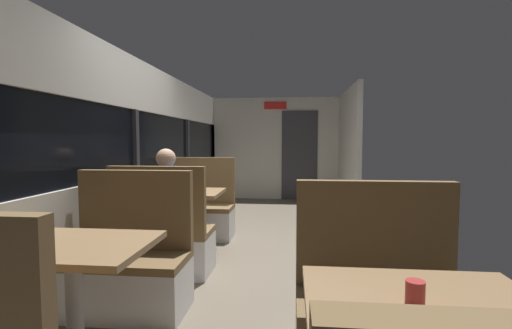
{
  "coord_description": "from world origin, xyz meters",
  "views": [
    {
      "loc": [
        0.39,
        -4.07,
        1.35
      ],
      "look_at": [
        -0.14,
        1.24,
        0.99
      ],
      "focal_mm": 25.47,
      "sensor_mm": 36.0,
      "label": 1
    }
  ],
  "objects_px": {
    "dining_table_mid_window": "(184,199)",
    "bench_near_window_facing_entry": "(128,269)",
    "bench_mid_window_facing_end": "(163,241)",
    "coffee_cup_primary": "(415,293)",
    "dining_table_near_window": "(73,260)",
    "coffee_cup_secondary": "(176,187)",
    "dining_table_front_aisle": "(425,328)",
    "bench_mid_window_facing_entry": "(199,213)",
    "seated_passenger": "(166,219)",
    "bench_front_aisle_facing_entry": "(379,317)"
  },
  "relations": [
    {
      "from": "coffee_cup_primary",
      "to": "dining_table_near_window",
      "type": "bearing_deg",
      "value": 160.17
    },
    {
      "from": "coffee_cup_primary",
      "to": "seated_passenger",
      "type": "bearing_deg",
      "value": 128.39
    },
    {
      "from": "bench_near_window_facing_entry",
      "to": "dining_table_front_aisle",
      "type": "bearing_deg",
      "value": -35.98
    },
    {
      "from": "dining_table_mid_window",
      "to": "coffee_cup_primary",
      "type": "distance_m",
      "value": 3.32
    },
    {
      "from": "dining_table_mid_window",
      "to": "seated_passenger",
      "type": "distance_m",
      "value": 0.64
    },
    {
      "from": "dining_table_near_window",
      "to": "bench_mid_window_facing_entry",
      "type": "xyz_separation_m",
      "value": [
        0.0,
        2.9,
        -0.31
      ]
    },
    {
      "from": "coffee_cup_primary",
      "to": "bench_mid_window_facing_entry",
      "type": "bearing_deg",
      "value": 116.29
    },
    {
      "from": "dining_table_near_window",
      "to": "bench_mid_window_facing_entry",
      "type": "height_order",
      "value": "bench_mid_window_facing_entry"
    },
    {
      "from": "dining_table_near_window",
      "to": "bench_mid_window_facing_end",
      "type": "xyz_separation_m",
      "value": [
        0.0,
        1.5,
        -0.31
      ]
    },
    {
      "from": "dining_table_near_window",
      "to": "bench_front_aisle_facing_entry",
      "type": "bearing_deg",
      "value": 3.18
    },
    {
      "from": "bench_mid_window_facing_entry",
      "to": "coffee_cup_primary",
      "type": "relative_size",
      "value": 12.22
    },
    {
      "from": "bench_mid_window_facing_end",
      "to": "coffee_cup_primary",
      "type": "xyz_separation_m",
      "value": [
        1.74,
        -2.13,
        0.46
      ]
    },
    {
      "from": "bench_near_window_facing_entry",
      "to": "bench_mid_window_facing_end",
      "type": "height_order",
      "value": "same"
    },
    {
      "from": "coffee_cup_secondary",
      "to": "bench_near_window_facing_entry",
      "type": "bearing_deg",
      "value": -85.99
    },
    {
      "from": "bench_near_window_facing_entry",
      "to": "bench_front_aisle_facing_entry",
      "type": "xyz_separation_m",
      "value": [
        1.79,
        -0.6,
        0.0
      ]
    },
    {
      "from": "dining_table_mid_window",
      "to": "bench_front_aisle_facing_entry",
      "type": "bearing_deg",
      "value": -49.52
    },
    {
      "from": "dining_table_mid_window",
      "to": "bench_near_window_facing_entry",
      "type": "bearing_deg",
      "value": -90.0
    },
    {
      "from": "dining_table_front_aisle",
      "to": "coffee_cup_secondary",
      "type": "relative_size",
      "value": 10.0
    },
    {
      "from": "dining_table_mid_window",
      "to": "coffee_cup_primary",
      "type": "relative_size",
      "value": 10.0
    },
    {
      "from": "dining_table_front_aisle",
      "to": "bench_front_aisle_facing_entry",
      "type": "relative_size",
      "value": 0.82
    },
    {
      "from": "bench_mid_window_facing_entry",
      "to": "coffee_cup_primary",
      "type": "height_order",
      "value": "bench_mid_window_facing_entry"
    },
    {
      "from": "dining_table_mid_window",
      "to": "coffee_cup_secondary",
      "type": "relative_size",
      "value": 10.0
    },
    {
      "from": "coffee_cup_primary",
      "to": "bench_near_window_facing_entry",
      "type": "bearing_deg",
      "value": 142.68
    },
    {
      "from": "dining_table_near_window",
      "to": "bench_mid_window_facing_end",
      "type": "distance_m",
      "value": 1.53
    },
    {
      "from": "bench_mid_window_facing_entry",
      "to": "coffee_cup_secondary",
      "type": "bearing_deg",
      "value": -99.74
    },
    {
      "from": "bench_mid_window_facing_end",
      "to": "seated_passenger",
      "type": "distance_m",
      "value": 0.22
    },
    {
      "from": "bench_near_window_facing_entry",
      "to": "coffee_cup_primary",
      "type": "height_order",
      "value": "bench_near_window_facing_entry"
    },
    {
      "from": "dining_table_front_aisle",
      "to": "coffee_cup_secondary",
      "type": "height_order",
      "value": "coffee_cup_secondary"
    },
    {
      "from": "dining_table_near_window",
      "to": "dining_table_front_aisle",
      "type": "height_order",
      "value": "same"
    },
    {
      "from": "dining_table_mid_window",
      "to": "dining_table_front_aisle",
      "type": "distance_m",
      "value": 3.32
    },
    {
      "from": "bench_mid_window_facing_entry",
      "to": "coffee_cup_secondary",
      "type": "xyz_separation_m",
      "value": [
        -0.11,
        -0.64,
        0.46
      ]
    },
    {
      "from": "bench_mid_window_facing_entry",
      "to": "dining_table_front_aisle",
      "type": "height_order",
      "value": "bench_mid_window_facing_entry"
    },
    {
      "from": "coffee_cup_secondary",
      "to": "coffee_cup_primary",
      "type": "bearing_deg",
      "value": -57.34
    },
    {
      "from": "bench_mid_window_facing_end",
      "to": "bench_mid_window_facing_entry",
      "type": "bearing_deg",
      "value": 90.0
    },
    {
      "from": "dining_table_near_window",
      "to": "bench_near_window_facing_entry",
      "type": "height_order",
      "value": "bench_near_window_facing_entry"
    },
    {
      "from": "coffee_cup_primary",
      "to": "bench_front_aisle_facing_entry",
      "type": "bearing_deg",
      "value": 86.16
    },
    {
      "from": "bench_mid_window_facing_entry",
      "to": "seated_passenger",
      "type": "height_order",
      "value": "seated_passenger"
    },
    {
      "from": "bench_front_aisle_facing_entry",
      "to": "seated_passenger",
      "type": "distance_m",
      "value": 2.33
    },
    {
      "from": "dining_table_near_window",
      "to": "coffee_cup_secondary",
      "type": "height_order",
      "value": "coffee_cup_secondary"
    },
    {
      "from": "dining_table_mid_window",
      "to": "dining_table_front_aisle",
      "type": "relative_size",
      "value": 1.0
    },
    {
      "from": "bench_near_window_facing_entry",
      "to": "dining_table_mid_window",
      "type": "distance_m",
      "value": 1.53
    },
    {
      "from": "seated_passenger",
      "to": "coffee_cup_primary",
      "type": "distance_m",
      "value": 2.81
    },
    {
      "from": "dining_table_front_aisle",
      "to": "coffee_cup_primary",
      "type": "xyz_separation_m",
      "value": [
        -0.05,
        -0.03,
        0.15
      ]
    },
    {
      "from": "dining_table_near_window",
      "to": "dining_table_front_aisle",
      "type": "distance_m",
      "value": 1.89
    },
    {
      "from": "bench_mid_window_facing_end",
      "to": "coffee_cup_secondary",
      "type": "xyz_separation_m",
      "value": [
        -0.11,
        0.76,
        0.46
      ]
    },
    {
      "from": "dining_table_near_window",
      "to": "coffee_cup_primary",
      "type": "relative_size",
      "value": 10.0
    },
    {
      "from": "bench_mid_window_facing_end",
      "to": "coffee_cup_primary",
      "type": "relative_size",
      "value": 12.22
    },
    {
      "from": "dining_table_mid_window",
      "to": "seated_passenger",
      "type": "relative_size",
      "value": 0.71
    },
    {
      "from": "bench_mid_window_facing_end",
      "to": "seated_passenger",
      "type": "relative_size",
      "value": 0.87
    },
    {
      "from": "dining_table_mid_window",
      "to": "coffee_cup_secondary",
      "type": "height_order",
      "value": "coffee_cup_secondary"
    }
  ]
}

